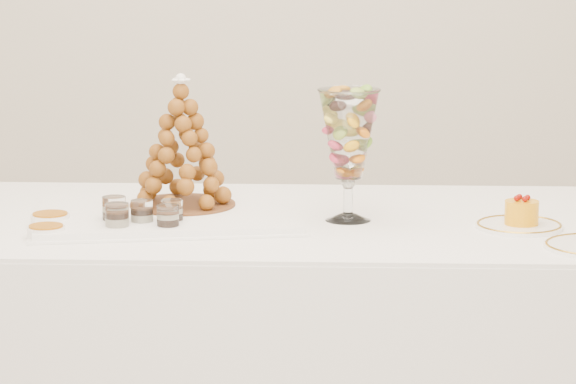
{
  "coord_description": "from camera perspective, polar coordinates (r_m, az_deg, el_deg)",
  "views": [
    {
      "loc": [
        0.09,
        -2.99,
        1.57
      ],
      "look_at": [
        0.08,
        0.22,
        0.93
      ],
      "focal_mm": 85.0,
      "sensor_mm": 36.0,
      "label": 1
    }
  ],
  "objects": [
    {
      "name": "ramekin_front",
      "position": [
        3.21,
        -10.08,
        -1.68
      ],
      "size": [
        0.09,
        0.09,
        0.03
      ],
      "primitive_type": "cylinder",
      "color": "white",
      "rests_on": "buffet_table"
    },
    {
      "name": "verrine_c",
      "position": [
        3.27,
        -4.87,
        -0.93
      ],
      "size": [
        0.06,
        0.06,
        0.07
      ],
      "primitive_type": "cylinder",
      "rotation": [
        0.0,
        0.0,
        0.06
      ],
      "color": "white",
      "rests_on": "buffet_table"
    },
    {
      "name": "lace_tray",
      "position": [
        3.39,
        -5.13,
        -0.94
      ],
      "size": [
        0.69,
        0.55,
        0.02
      ],
      "primitive_type": "cube",
      "rotation": [
        0.0,
        0.0,
        0.13
      ],
      "color": "white",
      "rests_on": "buffet_table"
    },
    {
      "name": "verrine_e",
      "position": [
        3.21,
        -5.05,
        -1.16
      ],
      "size": [
        0.07,
        0.07,
        0.07
      ],
      "primitive_type": "cylinder",
      "rotation": [
        0.0,
        0.0,
        -0.3
      ],
      "color": "white",
      "rests_on": "buffet_table"
    },
    {
      "name": "verrine_d",
      "position": [
        3.22,
        -7.16,
        -1.13
      ],
      "size": [
        0.06,
        0.06,
        0.08
      ],
      "primitive_type": "cylinder",
      "rotation": [
        0.0,
        0.0,
        -0.11
      ],
      "color": "white",
      "rests_on": "buffet_table"
    },
    {
      "name": "verrine_b",
      "position": [
        3.26,
        -6.12,
        -0.97
      ],
      "size": [
        0.06,
        0.06,
        0.07
      ],
      "primitive_type": "cylinder",
      "rotation": [
        0.0,
        0.0,
        0.2
      ],
      "color": "white",
      "rests_on": "buffet_table"
    },
    {
      "name": "verrine_a",
      "position": [
        3.29,
        -7.28,
        -0.85
      ],
      "size": [
        0.06,
        0.06,
        0.08
      ],
      "primitive_type": "cylinder",
      "rotation": [
        0.0,
        0.0,
        -0.04
      ],
      "color": "white",
      "rests_on": "buffet_table"
    },
    {
      "name": "ramekin_back",
      "position": [
        3.33,
        -9.91,
        -1.18
      ],
      "size": [
        0.09,
        0.09,
        0.03
      ],
      "primitive_type": "cylinder",
      "color": "white",
      "rests_on": "buffet_table"
    },
    {
      "name": "buffet_table",
      "position": [
        3.49,
        0.13,
        -7.84
      ],
      "size": [
        2.24,
        0.96,
        0.84
      ],
      "rotation": [
        0.0,
        0.0,
        -0.04
      ],
      "color": "white",
      "rests_on": "ground"
    },
    {
      "name": "croquembouche",
      "position": [
        3.41,
        -4.47,
        2.1
      ],
      "size": [
        0.27,
        0.27,
        0.33
      ],
      "rotation": [
        0.0,
        0.0,
        -0.18
      ],
      "color": "brown",
      "rests_on": "lace_tray"
    },
    {
      "name": "macaron_vase",
      "position": [
        3.32,
        2.55,
        2.35
      ],
      "size": [
        0.15,
        0.15,
        0.32
      ],
      "color": "white",
      "rests_on": "buffet_table"
    },
    {
      "name": "cake_plate",
      "position": [
        3.32,
        9.64,
        -1.42
      ],
      "size": [
        0.21,
        0.21,
        0.01
      ],
      "primitive_type": "cylinder",
      "color": "white",
      "rests_on": "buffet_table"
    },
    {
      "name": "mousse_cake",
      "position": [
        3.31,
        9.75,
        -0.83
      ],
      "size": [
        0.08,
        0.08,
        0.07
      ],
      "color": "#F49D0B",
      "rests_on": "cake_plate"
    }
  ]
}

